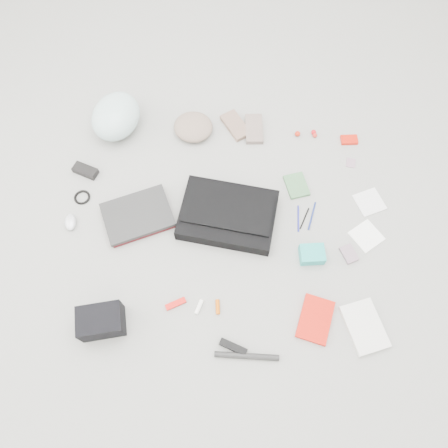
{
  "coord_description": "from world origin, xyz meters",
  "views": [
    {
      "loc": [
        0.01,
        -0.86,
        1.92
      ],
      "look_at": [
        0.0,
        0.0,
        0.05
      ],
      "focal_mm": 35.0,
      "sensor_mm": 36.0,
      "label": 1
    }
  ],
  "objects_px": {
    "messenger_bag": "(228,215)",
    "accordion_wallet": "(312,254)",
    "camera_bag": "(101,321)",
    "book_red": "(315,319)",
    "laptop": "(137,215)",
    "bike_helmet": "(116,116)"
  },
  "relations": [
    {
      "from": "camera_bag",
      "to": "accordion_wallet",
      "type": "relative_size",
      "value": 1.66
    },
    {
      "from": "bike_helmet",
      "to": "book_red",
      "type": "height_order",
      "value": "bike_helmet"
    },
    {
      "from": "messenger_bag",
      "to": "accordion_wallet",
      "type": "relative_size",
      "value": 4.0
    },
    {
      "from": "bike_helmet",
      "to": "accordion_wallet",
      "type": "distance_m",
      "value": 1.22
    },
    {
      "from": "book_red",
      "to": "bike_helmet",
      "type": "bearing_deg",
      "value": 151.06
    },
    {
      "from": "camera_bag",
      "to": "book_red",
      "type": "distance_m",
      "value": 0.92
    },
    {
      "from": "laptop",
      "to": "book_red",
      "type": "xyz_separation_m",
      "value": [
        0.82,
        -0.49,
        -0.02
      ]
    },
    {
      "from": "messenger_bag",
      "to": "book_red",
      "type": "height_order",
      "value": "messenger_bag"
    },
    {
      "from": "messenger_bag",
      "to": "book_red",
      "type": "relative_size",
      "value": 2.24
    },
    {
      "from": "laptop",
      "to": "book_red",
      "type": "relative_size",
      "value": 1.6
    },
    {
      "from": "messenger_bag",
      "to": "book_red",
      "type": "bearing_deg",
      "value": -41.09
    },
    {
      "from": "bike_helmet",
      "to": "book_red",
      "type": "xyz_separation_m",
      "value": [
        0.97,
        -1.03,
        -0.08
      ]
    },
    {
      "from": "accordion_wallet",
      "to": "book_red",
      "type": "bearing_deg",
      "value": -94.38
    },
    {
      "from": "accordion_wallet",
      "to": "messenger_bag",
      "type": "bearing_deg",
      "value": 149.96
    },
    {
      "from": "messenger_bag",
      "to": "laptop",
      "type": "height_order",
      "value": "messenger_bag"
    },
    {
      "from": "bike_helmet",
      "to": "accordion_wallet",
      "type": "bearing_deg",
      "value": -19.63
    },
    {
      "from": "camera_bag",
      "to": "accordion_wallet",
      "type": "bearing_deg",
      "value": 9.33
    },
    {
      "from": "laptop",
      "to": "bike_helmet",
      "type": "bearing_deg",
      "value": 84.61
    },
    {
      "from": "laptop",
      "to": "camera_bag",
      "type": "distance_m",
      "value": 0.53
    },
    {
      "from": "messenger_bag",
      "to": "accordion_wallet",
      "type": "bearing_deg",
      "value": -15.73
    },
    {
      "from": "laptop",
      "to": "accordion_wallet",
      "type": "bearing_deg",
      "value": -34.3
    },
    {
      "from": "laptop",
      "to": "camera_bag",
      "type": "bearing_deg",
      "value": -122.09
    }
  ]
}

